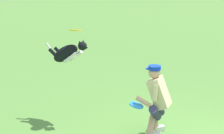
# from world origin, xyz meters

# --- Properties ---
(person) EXTENTS (0.70, 0.57, 1.29)m
(person) POSITION_xyz_m (0.14, -0.75, 0.70)
(person) COLOR silver
(person) RESTS_ON ground_plane
(dog) EXTENTS (0.64, 0.90, 0.58)m
(dog) POSITION_xyz_m (1.33, -2.18, 1.34)
(dog) COLOR black
(frisbee_flying) EXTENTS (0.31, 0.31, 0.07)m
(frisbee_flying) POSITION_xyz_m (1.20, -2.03, 1.80)
(frisbee_flying) COLOR yellow
(frisbee_held) EXTENTS (0.34, 0.34, 0.11)m
(frisbee_held) POSITION_xyz_m (0.52, -0.80, 0.61)
(frisbee_held) COLOR #228AF1
(frisbee_held) RESTS_ON person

